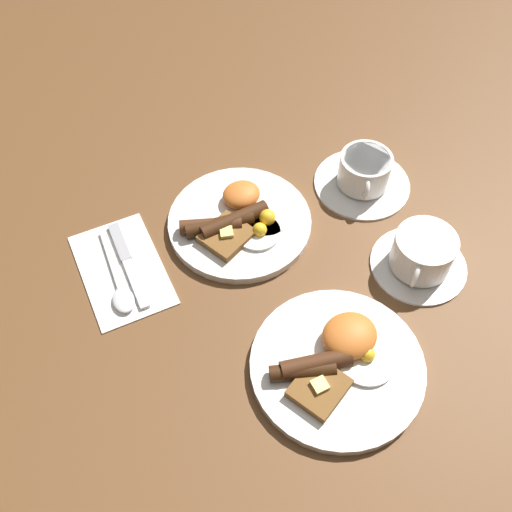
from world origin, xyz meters
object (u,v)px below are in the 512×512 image
Objects in this scene: breakfast_plate_near at (238,221)px; spoon at (121,291)px; breakfast_plate_far at (337,362)px; teacup_near at (364,174)px; teacup_far at (422,255)px; knife at (126,259)px.

breakfast_plate_near is 1.42× the size of spoon.
teacup_near reaches higher than breakfast_plate_far.
teacup_far reaches higher than knife.
breakfast_plate_near is 1.36× the size of knife.
teacup_far is (-0.21, -0.07, 0.02)m from breakfast_plate_far.
breakfast_plate_near is at bearing -92.08° from breakfast_plate_far.
teacup_far is at bearing 74.25° from spoon.
teacup_near is 0.18m from teacup_far.
breakfast_plate_far is 0.35m from teacup_near.
breakfast_plate_near reaches higher than knife.
breakfast_plate_far is 0.36m from knife.
breakfast_plate_far is at bearing 87.92° from breakfast_plate_near.
teacup_far is (0.03, 0.18, 0.00)m from teacup_near.
teacup_far is 0.91× the size of spoon.
teacup_near is 1.10× the size of teacup_far.
knife is at bearing -61.13° from breakfast_plate_far.
teacup_near is 0.96× the size of knife.
teacup_near reaches higher than spoon.
teacup_near is 0.45m from spoon.
breakfast_plate_near is 0.22m from spoon.
breakfast_plate_far reaches higher than spoon.
teacup_near is at bearing 172.16° from breakfast_plate_near.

